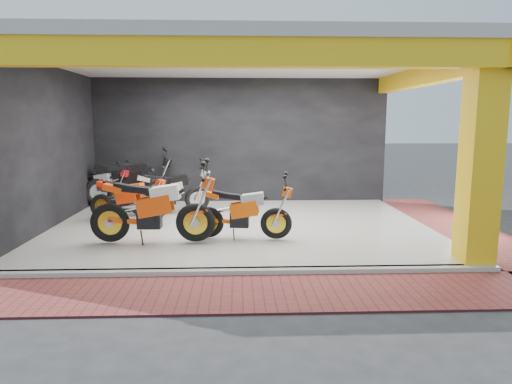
# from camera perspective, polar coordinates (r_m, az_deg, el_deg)

# --- Properties ---
(ground) EXTENTS (80.00, 80.00, 0.00)m
(ground) POSITION_cam_1_polar(r_m,az_deg,el_deg) (8.08, -1.84, -7.95)
(ground) COLOR #2D2D30
(ground) RESTS_ON ground
(showroom_floor) EXTENTS (8.00, 6.00, 0.10)m
(showroom_floor) POSITION_cam_1_polar(r_m,az_deg,el_deg) (10.00, -1.93, -4.36)
(showroom_floor) COLOR silver
(showroom_floor) RESTS_ON ground
(showroom_ceiling) EXTENTS (8.40, 6.40, 0.20)m
(showroom_ceiling) POSITION_cam_1_polar(r_m,az_deg,el_deg) (9.81, -2.05, 16.26)
(showroom_ceiling) COLOR beige
(showroom_ceiling) RESTS_ON corner_column
(back_wall) EXTENTS (8.20, 0.20, 3.50)m
(back_wall) POSITION_cam_1_polar(r_m,az_deg,el_deg) (12.85, -2.06, 6.25)
(back_wall) COLOR black
(back_wall) RESTS_ON ground
(left_wall) EXTENTS (0.20, 6.20, 3.50)m
(left_wall) POSITION_cam_1_polar(r_m,az_deg,el_deg) (10.56, -24.93, 4.86)
(left_wall) COLOR black
(left_wall) RESTS_ON ground
(corner_column) EXTENTS (0.50, 0.50, 3.50)m
(corner_column) POSITION_cam_1_polar(r_m,az_deg,el_deg) (7.97, 26.27, 3.74)
(corner_column) COLOR yellow
(corner_column) RESTS_ON ground
(header_beam_front) EXTENTS (8.40, 0.30, 0.40)m
(header_beam_front) POSITION_cam_1_polar(r_m,az_deg,el_deg) (6.80, -1.91, 17.01)
(header_beam_front) COLOR yellow
(header_beam_front) RESTS_ON corner_column
(header_beam_right) EXTENTS (0.30, 6.40, 0.40)m
(header_beam_right) POSITION_cam_1_polar(r_m,az_deg,el_deg) (10.59, 20.83, 13.53)
(header_beam_right) COLOR yellow
(header_beam_right) RESTS_ON corner_column
(floor_kerb) EXTENTS (8.00, 0.20, 0.10)m
(floor_kerb) POSITION_cam_1_polar(r_m,az_deg,el_deg) (7.09, -1.77, -9.95)
(floor_kerb) COLOR silver
(floor_kerb) RESTS_ON ground
(paver_front) EXTENTS (9.00, 1.40, 0.03)m
(paver_front) POSITION_cam_1_polar(r_m,az_deg,el_deg) (6.37, -1.70, -12.51)
(paver_front) COLOR maroon
(paver_front) RESTS_ON ground
(paver_right) EXTENTS (1.40, 7.00, 0.03)m
(paver_right) POSITION_cam_1_polar(r_m,az_deg,el_deg) (11.12, 23.70, -3.94)
(paver_right) COLOR maroon
(paver_right) RESTS_ON ground
(moto_hero) EXTENTS (2.44, 0.96, 1.48)m
(moto_hero) POSITION_cam_1_polar(r_m,az_deg,el_deg) (8.41, -7.62, -1.47)
(moto_hero) COLOR #FF4A0A
(moto_hero) RESTS_ON showroom_floor
(moto_row_a) EXTENTS (2.08, 0.99, 1.22)m
(moto_row_a) POSITION_cam_1_polar(r_m,az_deg,el_deg) (8.58, 2.55, -2.05)
(moto_row_a) COLOR #FD5B0A
(moto_row_a) RESTS_ON showroom_floor
(moto_row_b) EXTENTS (2.22, 1.33, 1.27)m
(moto_row_b) POSITION_cam_1_polar(r_m,az_deg,el_deg) (11.28, -7.37, 0.65)
(moto_row_b) COLOR #9DA0A5
(moto_row_b) RESTS_ON showroom_floor
(moto_row_c) EXTENTS (2.06, 1.22, 1.18)m
(moto_row_c) POSITION_cam_1_polar(r_m,az_deg,el_deg) (10.27, -12.84, -0.57)
(moto_row_c) COLOR red
(moto_row_c) RESTS_ON showroom_floor
(moto_row_d) EXTENTS (2.54, 1.41, 1.47)m
(moto_row_d) POSITION_cam_1_polar(r_m,az_deg,el_deg) (12.66, -12.11, 1.86)
(moto_row_d) COLOR black
(moto_row_d) RESTS_ON showroom_floor
(moto_row_e) EXTENTS (2.03, 1.12, 1.17)m
(moto_row_e) POSITION_cam_1_polar(r_m,az_deg,el_deg) (12.53, -16.85, 0.92)
(moto_row_e) COLOR #B2131C
(moto_row_e) RESTS_ON showroom_floor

